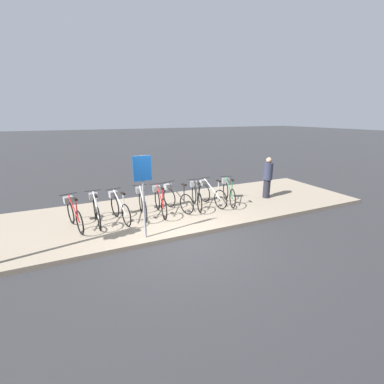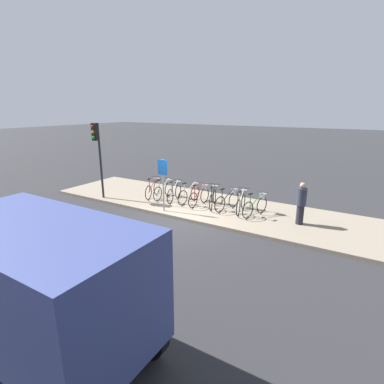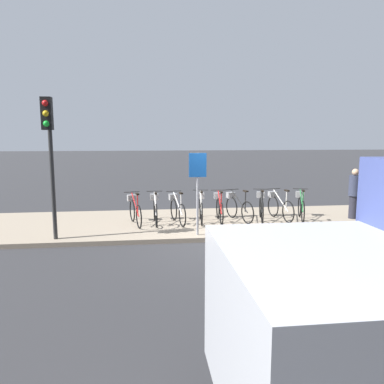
{
  "view_description": "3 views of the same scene",
  "coord_description": "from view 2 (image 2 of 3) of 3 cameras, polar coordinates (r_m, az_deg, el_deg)",
  "views": [
    {
      "loc": [
        -2.27,
        -5.63,
        3.11
      ],
      "look_at": [
        0.6,
        0.68,
        1.04
      ],
      "focal_mm": 24.0,
      "sensor_mm": 36.0,
      "label": 1
    },
    {
      "loc": [
        6.06,
        -8.97,
        4.16
      ],
      "look_at": [
        0.18,
        0.76,
        0.95
      ],
      "focal_mm": 28.0,
      "sensor_mm": 36.0,
      "label": 2
    },
    {
      "loc": [
        -2.13,
        -8.96,
        2.64
      ],
      "look_at": [
        -0.95,
        0.86,
        1.15
      ],
      "focal_mm": 35.0,
      "sensor_mm": 36.0,
      "label": 3
    }
  ],
  "objects": [
    {
      "name": "ground_plane",
      "position": [
        11.6,
        -2.71,
        -5.3
      ],
      "size": [
        120.0,
        120.0,
        0.0
      ],
      "primitive_type": "plane",
      "color": "#2D2D30"
    },
    {
      "name": "parked_bicycle_3",
      "position": [
        13.19,
        -0.33,
        -0.14
      ],
      "size": [
        0.46,
        1.56,
        0.96
      ],
      "color": "black",
      "rests_on": "sidewalk"
    },
    {
      "name": "parked_bicycle_0",
      "position": [
        14.16,
        -7.36,
        0.84
      ],
      "size": [
        0.53,
        1.52,
        0.96
      ],
      "color": "black",
      "rests_on": "sidewalk"
    },
    {
      "name": "traffic_light",
      "position": [
        14.03,
        -17.61,
        8.53
      ],
      "size": [
        0.24,
        0.4,
        3.41
      ],
      "color": "#2D2D2D",
      "rests_on": "sidewalk"
    },
    {
      "name": "sign_post",
      "position": [
        11.86,
        -5.57,
        2.98
      ],
      "size": [
        0.44,
        0.07,
        2.1
      ],
      "color": "#99999E",
      "rests_on": "sidewalk"
    },
    {
      "name": "pedestrian",
      "position": [
        11.29,
        20.07,
        -1.93
      ],
      "size": [
        0.34,
        0.34,
        1.53
      ],
      "color": "#23232D",
      "rests_on": "sidewalk"
    },
    {
      "name": "parked_bicycle_5",
      "position": [
        12.69,
        4.06,
        -0.84
      ],
      "size": [
        0.61,
        1.5,
        0.96
      ],
      "color": "black",
      "rests_on": "sidewalk"
    },
    {
      "name": "parked_bicycle_2",
      "position": [
        13.47,
        -3.24,
        0.17
      ],
      "size": [
        0.49,
        1.54,
        0.96
      ],
      "color": "black",
      "rests_on": "sidewalk"
    },
    {
      "name": "sidewalk",
      "position": [
        13.1,
        1.9,
        -2.51
      ],
      "size": [
        14.4,
        3.79,
        0.12
      ],
      "color": "gray",
      "rests_on": "ground_plane"
    },
    {
      "name": "parked_bicycle_1",
      "position": [
        13.87,
        -5.26,
        0.59
      ],
      "size": [
        0.46,
        1.56,
        0.96
      ],
      "color": "black",
      "rests_on": "sidewalk"
    },
    {
      "name": "parked_bicycle_6",
      "position": [
        12.36,
        6.96,
        -1.37
      ],
      "size": [
        0.53,
        1.53,
        0.96
      ],
      "color": "black",
      "rests_on": "sidewalk"
    },
    {
      "name": "parked_bicycle_8",
      "position": [
        11.87,
        12.2,
        -2.34
      ],
      "size": [
        0.59,
        1.5,
        0.96
      ],
      "color": "black",
      "rests_on": "sidewalk"
    },
    {
      "name": "parked_bicycle_7",
      "position": [
        12.17,
        9.41,
        -1.74
      ],
      "size": [
        0.46,
        1.54,
        0.96
      ],
      "color": "black",
      "rests_on": "sidewalk"
    },
    {
      "name": "parked_bicycle_4",
      "position": [
        12.87,
        1.59,
        -0.56
      ],
      "size": [
        0.46,
        1.56,
        0.96
      ],
      "color": "black",
      "rests_on": "sidewalk"
    },
    {
      "name": "truck",
      "position": [
        6.03,
        -29.57,
        -13.61
      ],
      "size": [
        5.32,
        1.95,
        2.44
      ],
      "color": "black",
      "rests_on": "ground_plane"
    }
  ]
}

